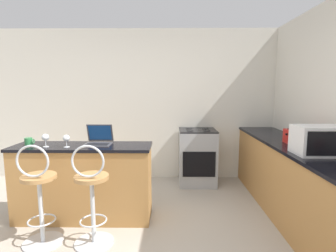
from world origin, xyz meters
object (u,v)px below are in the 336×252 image
toaster (295,137)px  wine_glass_tall (66,139)px  bar_stool_far (92,197)px  mug_green (29,142)px  laptop (99,139)px  bar_stool_near (39,197)px  stove_range (197,157)px  wine_glass_short (45,138)px  microwave (320,140)px

toaster → wine_glass_tall: (-2.71, -0.22, 0.01)m
bar_stool_far → wine_glass_tall: wine_glass_tall is taller
mug_green → wine_glass_tall: bearing=-10.0°
bar_stool_far → toaster: 2.44m
laptop → toaster: bearing=0.8°
bar_stool_near → stove_range: (1.77, 1.78, -0.04)m
toaster → wine_glass_tall: size_ratio=1.78×
laptop → wine_glass_tall: (-0.32, -0.18, 0.04)m
toaster → wine_glass_short: (-2.95, -0.20, 0.02)m
wine_glass_tall → toaster: bearing=4.6°
laptop → wine_glass_short: bearing=-163.2°
bar_stool_near → wine_glass_tall: (0.12, 0.44, 0.52)m
bar_stool_far → stove_range: 2.17m
stove_range → mug_green: (-2.13, -1.25, 0.51)m
bar_stool_far → wine_glass_short: bearing=145.1°
laptop → toaster: 2.39m
wine_glass_short → wine_glass_tall: 0.25m
laptop → toaster: size_ratio=1.22×
stove_range → bar_stool_near: bearing=-134.8°
microwave → bar_stool_far: bearing=-176.6°
stove_range → wine_glass_tall: size_ratio=6.40×
bar_stool_far → wine_glass_short: wine_glass_short is taller
bar_stool_near → laptop: laptop is taller
laptop → bar_stool_far: bearing=-82.1°
toaster → mug_green: toaster is taller
mug_green → wine_glass_short: size_ratio=0.69×
microwave → wine_glass_tall: bearing=173.6°
stove_range → mug_green: bearing=-149.6°
microwave → wine_glass_short: (-2.97, 0.32, -0.04)m
toaster → stove_range: bearing=133.6°
microwave → bar_stool_near: bearing=-177.2°
wine_glass_short → wine_glass_tall: bearing=-2.9°
toaster → wine_glass_short: toaster is taller
bar_stool_far → wine_glass_tall: bearing=132.5°
bar_stool_far → toaster: bearing=16.0°
toaster → wine_glass_short: bearing=-176.1°
microwave → wine_glass_short: 2.99m
bar_stool_far → wine_glass_tall: size_ratio=7.31×
bar_stool_near → mug_green: size_ratio=10.04×
mug_green → bar_stool_far: bearing=-30.7°
microwave → mug_green: microwave is taller
bar_stool_far → wine_glass_short: (-0.65, 0.46, 0.52)m
microwave → toaster: (-0.01, 0.52, -0.06)m
bar_stool_near → bar_stool_far: same height
stove_range → laptop: bearing=-138.9°
laptop → wine_glass_tall: 0.37m
bar_stool_far → stove_range: (1.23, 1.78, -0.04)m
microwave → mug_green: bearing=173.0°
laptop → stove_range: 1.83m
microwave → wine_glass_tall: size_ratio=3.45×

